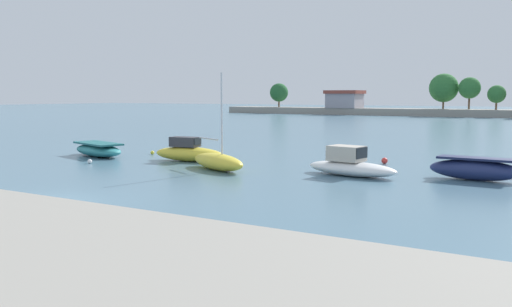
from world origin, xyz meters
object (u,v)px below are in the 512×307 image
(moored_boat_2, at_px, (218,161))
(mooring_buoy_1, at_px, (152,153))
(mooring_buoy_0, at_px, (335,160))
(mooring_buoy_2, at_px, (90,161))
(moored_boat_4, at_px, (475,169))
(moored_boat_0, at_px, (98,150))
(moored_boat_3, at_px, (351,165))
(moored_boat_1, at_px, (189,152))
(mooring_buoy_3, at_px, (385,161))

(moored_boat_2, xyz_separation_m, mooring_buoy_1, (-8.22, 4.03, -0.34))
(moored_boat_2, distance_m, mooring_buoy_0, 7.70)
(mooring_buoy_1, xyz_separation_m, mooring_buoy_2, (0.22, -5.68, 0.01))
(moored_boat_4, distance_m, mooring_buoy_2, 21.06)
(mooring_buoy_2, bearing_deg, moored_boat_2, 11.65)
(moored_boat_0, bearing_deg, moored_boat_4, 21.53)
(moored_boat_2, height_order, moored_boat_3, moored_boat_2)
(moored_boat_2, bearing_deg, moored_boat_4, 40.13)
(moored_boat_3, bearing_deg, moored_boat_1, -174.27)
(moored_boat_1, relative_size, mooring_buoy_2, 18.08)
(moored_boat_3, relative_size, moored_boat_4, 1.19)
(mooring_buoy_0, xyz_separation_m, mooring_buoy_1, (-12.22, -2.53, 0.00))
(moored_boat_2, distance_m, mooring_buoy_1, 9.16)
(moored_boat_1, distance_m, moored_boat_4, 16.25)
(mooring_buoy_3, bearing_deg, moored_boat_2, -133.89)
(moored_boat_2, height_order, mooring_buoy_0, moored_boat_2)
(moored_boat_4, height_order, mooring_buoy_3, moored_boat_4)
(mooring_buoy_3, bearing_deg, moored_boat_3, -89.95)
(moored_boat_2, relative_size, mooring_buoy_1, 20.62)
(moored_boat_3, height_order, mooring_buoy_1, moored_boat_3)
(moored_boat_1, height_order, mooring_buoy_2, moored_boat_1)
(moored_boat_1, xyz_separation_m, mooring_buoy_0, (7.76, 4.28, -0.42))
(moored_boat_4, relative_size, mooring_buoy_3, 11.58)
(moored_boat_0, xyz_separation_m, moored_boat_2, (10.50, -1.35, 0.03))
(moored_boat_3, xyz_separation_m, mooring_buoy_2, (-14.89, -3.32, -0.38))
(mooring_buoy_3, bearing_deg, mooring_buoy_2, -149.39)
(moored_boat_2, distance_m, moored_boat_4, 12.89)
(moored_boat_1, height_order, mooring_buoy_1, moored_boat_1)
(moored_boat_4, bearing_deg, moored_boat_0, -172.51)
(mooring_buoy_0, bearing_deg, moored_boat_2, -121.37)
(moored_boat_4, relative_size, mooring_buoy_0, 17.09)
(moored_boat_4, relative_size, mooring_buoy_1, 17.00)
(moored_boat_3, distance_m, mooring_buoy_0, 5.70)
(moored_boat_1, relative_size, moored_boat_3, 0.94)
(moored_boat_4, distance_m, mooring_buoy_0, 9.09)
(moored_boat_1, relative_size, moored_boat_2, 0.92)
(mooring_buoy_1, relative_size, mooring_buoy_3, 0.68)
(moored_boat_3, height_order, mooring_buoy_3, moored_boat_3)
(moored_boat_0, distance_m, moored_boat_1, 6.81)
(moored_boat_1, relative_size, mooring_buoy_0, 19.15)
(mooring_buoy_0, distance_m, mooring_buoy_3, 2.94)
(moored_boat_0, relative_size, mooring_buoy_3, 14.39)
(moored_boat_2, xyz_separation_m, moored_boat_3, (6.89, 1.67, 0.05))
(moored_boat_1, distance_m, mooring_buoy_3, 11.71)
(moored_boat_2, bearing_deg, mooring_buoy_1, 179.30)
(moored_boat_1, distance_m, moored_boat_3, 10.67)
(mooring_buoy_2, bearing_deg, moored_boat_3, 12.56)
(moored_boat_3, xyz_separation_m, mooring_buoy_3, (-0.01, 5.49, -0.33))
(moored_boat_2, bearing_deg, mooring_buoy_2, -142.90)
(moored_boat_0, xyz_separation_m, mooring_buoy_3, (17.39, 5.81, -0.25))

